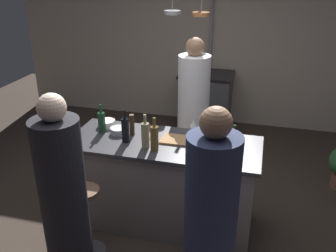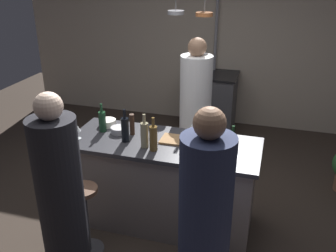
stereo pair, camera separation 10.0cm
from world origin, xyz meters
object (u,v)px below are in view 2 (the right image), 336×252
at_px(bar_stool_left, 85,217).
at_px(mixing_bowl_wooden, 229,144).
at_px(guest_left, 62,204).
at_px(wine_bottle_dark, 125,129).
at_px(wine_bottle_green, 102,121).
at_px(mixing_bowl_steel, 119,130).
at_px(stove_range, 210,101).
at_px(pepper_mill, 132,124).
at_px(wine_glass_near_right_guest, 77,129).
at_px(wine_bottle_amber, 153,138).
at_px(wine_glass_near_left_guest, 194,125).
at_px(chef, 195,117).
at_px(cutting_board, 178,140).
at_px(wine_bottle_white, 145,134).
at_px(mixing_bowl_ceramic, 108,123).
at_px(wine_bottle_red, 232,145).
at_px(bar_stool_right, 202,240).
at_px(wine_glass_by_chef, 206,149).
at_px(guest_right, 204,231).

distance_m(bar_stool_left, mixing_bowl_wooden, 1.44).
xyz_separation_m(guest_left, wine_bottle_dark, (0.16, 0.89, 0.26)).
xyz_separation_m(wine_bottle_green, mixing_bowl_steel, (0.17, 0.01, -0.08)).
bearing_deg(stove_range, pepper_mill, -98.17).
bearing_deg(wine_glass_near_right_guest, wine_bottle_amber, -1.08).
bearing_deg(mixing_bowl_wooden, guest_left, -137.16).
xyz_separation_m(pepper_mill, wine_glass_near_left_guest, (0.57, 0.16, 0.00)).
relative_size(stove_range, wine_glass_near_right_guest, 6.10).
relative_size(chef, bar_stool_left, 2.51).
distance_m(cutting_board, mixing_bowl_steel, 0.60).
relative_size(cutting_board, wine_bottle_white, 1.00).
bearing_deg(mixing_bowl_ceramic, wine_bottle_green, -84.47).
height_order(wine_bottle_red, mixing_bowl_wooden, wine_bottle_red).
bearing_deg(wine_bottle_amber, mixing_bowl_wooden, 20.49).
bearing_deg(bar_stool_right, wine_bottle_dark, 147.98).
bearing_deg(wine_bottle_white, mixing_bowl_ceramic, 146.91).
relative_size(stove_range, wine_bottle_dark, 2.81).
bearing_deg(wine_glass_near_left_guest, cutting_board, -120.14).
xyz_separation_m(cutting_board, wine_bottle_white, (-0.26, -0.20, 0.12)).
distance_m(wine_glass_near_right_guest, wine_glass_by_chef, 1.25).
distance_m(guest_right, wine_bottle_amber, 1.05).
relative_size(cutting_board, mixing_bowl_ceramic, 1.84).
distance_m(wine_bottle_dark, wine_glass_by_chef, 0.81).
distance_m(chef, wine_glass_by_chef, 1.23).
bearing_deg(wine_bottle_dark, mixing_bowl_steel, 130.62).
bearing_deg(wine_glass_near_right_guest, mixing_bowl_wooden, 9.12).
distance_m(wine_bottle_amber, mixing_bowl_wooden, 0.69).
height_order(stove_range, wine_bottle_dark, wine_bottle_dark).
relative_size(guest_left, wine_bottle_white, 5.19).
bearing_deg(cutting_board, mixing_bowl_steel, 178.75).
relative_size(guest_right, guest_left, 1.01).
xyz_separation_m(pepper_mill, wine_glass_near_right_guest, (-0.46, -0.24, 0.00)).
relative_size(guest_left, cutting_board, 5.17).
distance_m(wine_bottle_green, wine_bottle_red, 1.31).
height_order(wine_bottle_green, wine_glass_near_right_guest, wine_bottle_green).
height_order(guest_right, wine_glass_near_left_guest, guest_right).
height_order(stove_range, bar_stool_right, stove_range).
xyz_separation_m(guest_right, wine_bottle_red, (0.05, 0.88, 0.23)).
xyz_separation_m(bar_stool_right, wine_bottle_amber, (-0.55, 0.44, 0.65)).
xyz_separation_m(stove_range, pepper_mill, (-0.34, -2.37, 0.56)).
relative_size(wine_bottle_green, mixing_bowl_steel, 1.77).
xyz_separation_m(bar_stool_left, mixing_bowl_wooden, (1.14, 0.68, 0.56)).
relative_size(bar_stool_right, pepper_mill, 3.24).
height_order(wine_bottle_green, mixing_bowl_ceramic, wine_bottle_green).
relative_size(wine_bottle_green, wine_glass_by_chef, 1.98).
xyz_separation_m(cutting_board, wine_bottle_red, (0.52, -0.17, 0.10)).
height_order(bar_stool_right, guest_left, guest_left).
bearing_deg(wine_bottle_dark, bar_stool_right, -32.02).
relative_size(cutting_board, wine_bottle_amber, 1.02).
distance_m(wine_bottle_amber, wine_bottle_white, 0.10).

